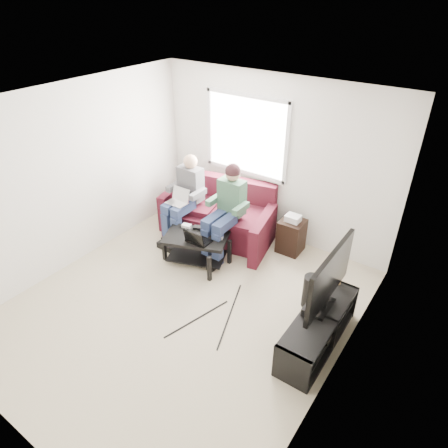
# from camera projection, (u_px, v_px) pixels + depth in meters

# --- Properties ---
(floor) EXTENTS (4.50, 4.50, 0.00)m
(floor) POSITION_uv_depth(u_px,v_px,m) (184.00, 305.00, 5.30)
(floor) COLOR beige
(floor) RESTS_ON ground
(ceiling) EXTENTS (4.50, 4.50, 0.00)m
(ceiling) POSITION_uv_depth(u_px,v_px,m) (170.00, 109.00, 3.94)
(ceiling) COLOR white
(ceiling) RESTS_ON wall_back
(wall_back) EXTENTS (4.50, 0.00, 4.50)m
(wall_back) POSITION_uv_depth(u_px,v_px,m) (273.00, 160.00, 6.19)
(wall_back) COLOR silver
(wall_back) RESTS_ON floor
(wall_left) EXTENTS (0.00, 4.50, 4.50)m
(wall_left) POSITION_uv_depth(u_px,v_px,m) (70.00, 179.00, 5.60)
(wall_left) COLOR silver
(wall_left) RESTS_ON floor
(wall_right) EXTENTS (0.00, 4.50, 4.50)m
(wall_right) POSITION_uv_depth(u_px,v_px,m) (345.00, 287.00, 3.64)
(wall_right) COLOR silver
(wall_right) RESTS_ON floor
(window) EXTENTS (1.48, 0.04, 1.28)m
(window) POSITION_uv_depth(u_px,v_px,m) (246.00, 136.00, 6.26)
(window) COLOR white
(window) RESTS_ON wall_back
(sofa) EXTENTS (2.13, 1.24, 0.91)m
(sofa) POSITION_uv_depth(u_px,v_px,m) (218.00, 216.00, 6.63)
(sofa) COLOR #491221
(sofa) RESTS_ON floor
(person_left) EXTENTS (0.40, 0.71, 1.38)m
(person_left) POSITION_uv_depth(u_px,v_px,m) (185.00, 195.00, 6.35)
(person_left) COLOR navy
(person_left) RESTS_ON sofa
(person_right) EXTENTS (0.40, 0.71, 1.43)m
(person_right) POSITION_uv_depth(u_px,v_px,m) (226.00, 205.00, 5.94)
(person_right) COLOR navy
(person_right) RESTS_ON sofa
(laptop_silver) EXTENTS (0.37, 0.31, 0.24)m
(laptop_silver) POSITION_uv_depth(u_px,v_px,m) (177.00, 200.00, 6.24)
(laptop_silver) COLOR silver
(laptop_silver) RESTS_ON person_left
(coffee_table) EXTENTS (1.06, 0.86, 0.46)m
(coffee_table) POSITION_uv_depth(u_px,v_px,m) (196.00, 243.00, 5.95)
(coffee_table) COLOR black
(coffee_table) RESTS_ON floor
(laptop_black) EXTENTS (0.40, 0.33, 0.24)m
(laptop_black) POSITION_uv_depth(u_px,v_px,m) (199.00, 234.00, 5.71)
(laptop_black) COLOR black
(laptop_black) RESTS_ON coffee_table
(controller_a) EXTENTS (0.16, 0.12, 0.04)m
(controller_a) POSITION_uv_depth(u_px,v_px,m) (187.00, 226.00, 6.10)
(controller_a) COLOR silver
(controller_a) RESTS_ON coffee_table
(controller_b) EXTENTS (0.16, 0.14, 0.04)m
(controller_b) POSITION_uv_depth(u_px,v_px,m) (198.00, 228.00, 6.05)
(controller_b) COLOR black
(controller_b) RESTS_ON coffee_table
(controller_c) EXTENTS (0.16, 0.13, 0.04)m
(controller_c) POSITION_uv_depth(u_px,v_px,m) (218.00, 237.00, 5.83)
(controller_c) COLOR gray
(controller_c) RESTS_ON coffee_table
(tv_stand) EXTENTS (0.43, 1.41, 0.47)m
(tv_stand) POSITION_uv_depth(u_px,v_px,m) (318.00, 331.00, 4.64)
(tv_stand) COLOR black
(tv_stand) RESTS_ON floor
(tv) EXTENTS (0.12, 1.10, 0.81)m
(tv) POSITION_uv_depth(u_px,v_px,m) (330.00, 278.00, 4.33)
(tv) COLOR black
(tv) RESTS_ON tv_stand
(soundbar) EXTENTS (0.12, 0.50, 0.10)m
(soundbar) POSITION_uv_depth(u_px,v_px,m) (315.00, 302.00, 4.60)
(soundbar) COLOR black
(soundbar) RESTS_ON tv_stand
(drink_cup) EXTENTS (0.08, 0.08, 0.12)m
(drink_cup) POSITION_uv_depth(u_px,v_px,m) (338.00, 279.00, 4.93)
(drink_cup) COLOR #A27745
(drink_cup) RESTS_ON tv_stand
(console_white) EXTENTS (0.30, 0.22, 0.06)m
(console_white) POSITION_uv_depth(u_px,v_px,m) (303.00, 349.00, 4.32)
(console_white) COLOR silver
(console_white) RESTS_ON tv_stand
(console_grey) EXTENTS (0.34, 0.26, 0.08)m
(console_grey) POSITION_uv_depth(u_px,v_px,m) (329.00, 311.00, 4.80)
(console_grey) COLOR gray
(console_grey) RESTS_ON tv_stand
(console_black) EXTENTS (0.38, 0.30, 0.07)m
(console_black) POSITION_uv_depth(u_px,v_px,m) (317.00, 329.00, 4.56)
(console_black) COLOR black
(console_black) RESTS_ON tv_stand
(subwoofer) EXTENTS (0.21, 0.21, 0.47)m
(subwoofer) POSITION_uv_depth(u_px,v_px,m) (311.00, 291.00, 5.18)
(subwoofer) COLOR black
(subwoofer) RESTS_ON floor
(keyboard_floor) EXTENTS (0.34, 0.50, 0.03)m
(keyboard_floor) POSITION_uv_depth(u_px,v_px,m) (303.00, 332.00, 4.87)
(keyboard_floor) COLOR black
(keyboard_floor) RESTS_ON floor
(end_table) EXTENTS (0.37, 0.37, 0.64)m
(end_table) POSITION_uv_depth(u_px,v_px,m) (291.00, 235.00, 6.22)
(end_table) COLOR black
(end_table) RESTS_ON floor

